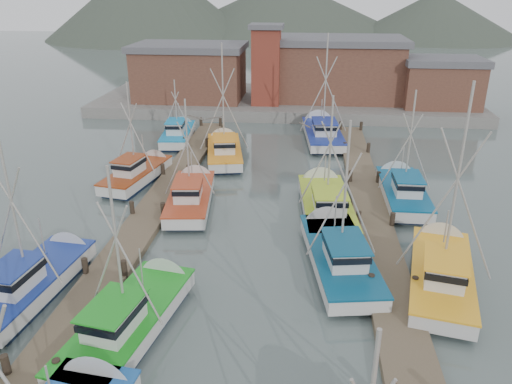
# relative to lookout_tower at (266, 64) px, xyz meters

# --- Properties ---
(ground) EXTENTS (260.00, 260.00, 0.00)m
(ground) POSITION_rel_lookout_tower_xyz_m (2.00, -33.00, -5.55)
(ground) COLOR #4D5C5A
(ground) RESTS_ON ground
(dock_left) EXTENTS (2.30, 46.00, 1.50)m
(dock_left) POSITION_rel_lookout_tower_xyz_m (-5.00, -28.96, -5.34)
(dock_left) COLOR brown
(dock_left) RESTS_ON ground
(dock_right) EXTENTS (2.30, 46.00, 1.50)m
(dock_right) POSITION_rel_lookout_tower_xyz_m (9.00, -28.96, -5.34)
(dock_right) COLOR brown
(dock_right) RESTS_ON ground
(quay) EXTENTS (44.00, 16.00, 1.20)m
(quay) POSITION_rel_lookout_tower_xyz_m (2.00, 4.00, -4.95)
(quay) COLOR gray
(quay) RESTS_ON ground
(shed_left) EXTENTS (12.72, 8.48, 6.20)m
(shed_left) POSITION_rel_lookout_tower_xyz_m (-9.00, 2.00, -1.21)
(shed_left) COLOR brown
(shed_left) RESTS_ON quay
(shed_center) EXTENTS (14.84, 9.54, 6.90)m
(shed_center) POSITION_rel_lookout_tower_xyz_m (8.00, 4.00, -0.86)
(shed_center) COLOR brown
(shed_center) RESTS_ON quay
(shed_right) EXTENTS (8.48, 6.36, 5.20)m
(shed_right) POSITION_rel_lookout_tower_xyz_m (19.00, 1.00, -1.71)
(shed_right) COLOR brown
(shed_right) RESTS_ON quay
(lookout_tower) EXTENTS (3.60, 3.60, 8.50)m
(lookout_tower) POSITION_rel_lookout_tower_xyz_m (0.00, 0.00, 0.00)
(lookout_tower) COLOR maroon
(lookout_tower) RESTS_ON quay
(distant_hills) EXTENTS (175.00, 140.00, 42.00)m
(distant_hills) POSITION_rel_lookout_tower_xyz_m (-10.76, 89.59, -5.55)
(distant_hills) COLOR #3B4338
(distant_hills) RESTS_ON ground
(boat_4) EXTENTS (4.03, 8.95, 8.42)m
(boat_4) POSITION_rel_lookout_tower_xyz_m (-2.29, -38.50, -4.87)
(boat_4) COLOR #0F1B33
(boat_4) RESTS_ON ground
(boat_5) EXTENTS (4.26, 9.53, 8.80)m
(boat_5) POSITION_rel_lookout_tower_xyz_m (6.56, -32.19, -4.87)
(boat_5) COLOR #0F1B33
(boat_5) RESTS_ON ground
(boat_6) EXTENTS (3.62, 8.53, 8.95)m
(boat_6) POSITION_rel_lookout_tower_xyz_m (-7.88, -36.22, -4.87)
(boat_6) COLOR #0F1B33
(boat_6) RESTS_ON ground
(boat_7) EXTENTS (4.50, 9.27, 10.86)m
(boat_7) POSITION_rel_lookout_tower_xyz_m (11.58, -33.41, -4.86)
(boat_7) COLOR #0F1B33
(boat_7) RESTS_ON ground
(boat_8) EXTENTS (3.52, 8.70, 7.98)m
(boat_8) POSITION_rel_lookout_tower_xyz_m (-2.80, -25.39, -4.87)
(boat_8) COLOR #0F1B33
(boat_8) RESTS_ON ground
(boat_9) EXTENTS (3.78, 9.72, 8.65)m
(boat_9) POSITION_rel_lookout_tower_xyz_m (6.08, -25.81, -4.87)
(boat_9) COLOR #0F1B33
(boat_9) RESTS_ON ground
(boat_10) EXTENTS (3.70, 8.07, 8.12)m
(boat_10) POSITION_rel_lookout_tower_xyz_m (-7.61, -21.62, -4.87)
(boat_10) COLOR #0F1B33
(boat_10) RESTS_ON ground
(boat_11) EXTENTS (3.41, 8.47, 8.36)m
(boat_11) POSITION_rel_lookout_tower_xyz_m (11.35, -23.04, -4.87)
(boat_11) COLOR #0F1B33
(boat_11) RESTS_ON ground
(boat_12) EXTENTS (4.21, 9.03, 10.25)m
(boat_12) POSITION_rel_lookout_tower_xyz_m (-2.19, -15.61, -4.86)
(boat_12) COLOR #0F1B33
(boat_12) RESTS_ON ground
(boat_13) EXTENTS (4.29, 10.25, 10.71)m
(boat_13) POSITION_rel_lookout_tower_xyz_m (6.14, -9.28, -4.86)
(boat_13) COLOR #0F1B33
(boat_13) RESTS_ON ground
(boat_14) EXTENTS (3.07, 7.92, 6.37)m
(boat_14) POSITION_rel_lookout_tower_xyz_m (-7.30, -11.03, -4.88)
(boat_14) COLOR #0F1B33
(boat_14) RESTS_ON ground
(gull_near) EXTENTS (1.55, 0.63, 0.24)m
(gull_near) POSITION_rel_lookout_tower_xyz_m (0.25, -34.50, 2.78)
(gull_near) COLOR gray
(gull_near) RESTS_ON ground
(gull_far) EXTENTS (1.50, 0.66, 0.24)m
(gull_far) POSITION_rel_lookout_tower_xyz_m (4.98, -28.54, 0.98)
(gull_far) COLOR gray
(gull_far) RESTS_ON ground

